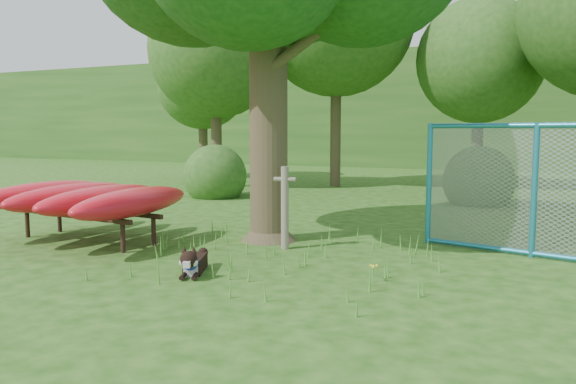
% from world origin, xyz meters
% --- Properties ---
extents(ground, '(80.00, 80.00, 0.00)m').
position_xyz_m(ground, '(0.00, 0.00, 0.00)').
color(ground, '#1C480E').
rests_on(ground, ground).
extents(wooden_post, '(0.36, 0.14, 1.32)m').
position_xyz_m(wooden_post, '(-0.17, 1.89, 0.70)').
color(wooden_post, '#6F6653').
rests_on(wooden_post, ground).
extents(kayak_rack, '(3.02, 3.10, 0.97)m').
position_xyz_m(kayak_rack, '(-3.49, 1.05, 0.74)').
color(kayak_rack, black).
rests_on(kayak_rack, ground).
extents(husky_dog, '(0.52, 0.93, 0.43)m').
position_xyz_m(husky_dog, '(-0.59, -0.07, 0.15)').
color(husky_dog, black).
rests_on(husky_dog, ground).
extents(fence_section, '(3.34, 0.94, 3.34)m').
position_xyz_m(fence_section, '(3.42, 2.90, 1.00)').
color(fence_section, teal).
rests_on(fence_section, ground).
extents(wildflower_clump, '(0.11, 0.11, 0.23)m').
position_xyz_m(wildflower_clump, '(1.67, 0.53, 0.19)').
color(wildflower_clump, '#539932').
rests_on(wildflower_clump, ground).
extents(bg_tree_a, '(4.40, 4.40, 6.70)m').
position_xyz_m(bg_tree_a, '(-6.50, 10.00, 4.48)').
color(bg_tree_a, '#3E3322').
rests_on(bg_tree_a, ground).
extents(bg_tree_b, '(5.20, 5.20, 8.22)m').
position_xyz_m(bg_tree_b, '(-3.00, 12.00, 5.61)').
color(bg_tree_b, '#3E3322').
rests_on(bg_tree_b, ground).
extents(bg_tree_c, '(4.00, 4.00, 6.12)m').
position_xyz_m(bg_tree_c, '(1.50, 13.00, 4.11)').
color(bg_tree_c, '#3E3322').
rests_on(bg_tree_c, ground).
extents(bg_tree_f, '(3.60, 3.60, 5.55)m').
position_xyz_m(bg_tree_f, '(-9.00, 13.00, 3.73)').
color(bg_tree_f, '#3E3322').
rests_on(bg_tree_f, ground).
extents(shrub_left, '(1.80, 1.80, 1.80)m').
position_xyz_m(shrub_left, '(-5.00, 7.50, 0.00)').
color(shrub_left, '#28531B').
rests_on(shrub_left, ground).
extents(shrub_mid, '(1.80, 1.80, 1.80)m').
position_xyz_m(shrub_mid, '(2.00, 9.00, 0.00)').
color(shrub_mid, '#28531B').
rests_on(shrub_mid, ground).
extents(wooded_hillside, '(80.00, 12.00, 6.00)m').
position_xyz_m(wooded_hillside, '(0.00, 28.00, 3.00)').
color(wooded_hillside, '#28531B').
rests_on(wooded_hillside, ground).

